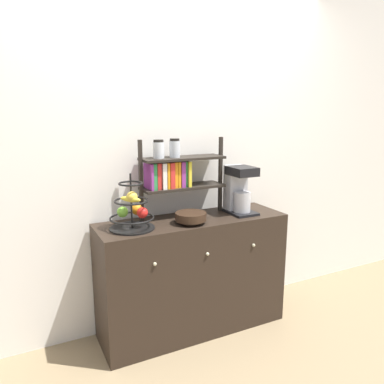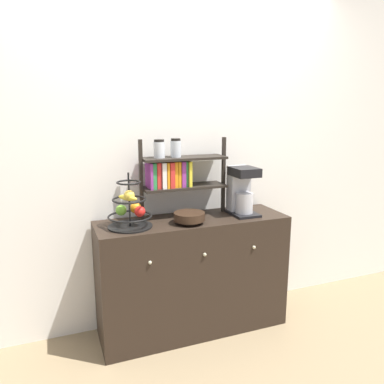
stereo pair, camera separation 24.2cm
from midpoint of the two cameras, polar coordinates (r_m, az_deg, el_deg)
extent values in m
plane|color=#847051|center=(2.85, -0.42, -21.94)|extent=(12.00, 12.00, 0.00)
cube|color=silver|center=(2.80, -4.71, 6.05)|extent=(7.00, 0.05, 2.60)
cube|color=black|center=(2.81, -2.39, -12.53)|extent=(1.37, 0.42, 0.85)
sphere|color=#B2AD8C|center=(2.40, -8.61, -10.86)|extent=(0.02, 0.02, 0.02)
sphere|color=#B2AD8C|center=(2.53, -0.39, -9.48)|extent=(0.02, 0.02, 0.02)
sphere|color=#B2AD8C|center=(2.71, 6.85, -8.10)|extent=(0.02, 0.02, 0.02)
cube|color=black|center=(2.82, 4.89, -3.06)|extent=(0.18, 0.26, 0.02)
cube|color=#B7B7BC|center=(2.83, 4.21, 0.71)|extent=(0.15, 0.10, 0.33)
cylinder|color=#B7B7BC|center=(2.78, 5.17, -1.52)|extent=(0.13, 0.13, 0.15)
cube|color=black|center=(2.74, 5.15, 3.18)|extent=(0.17, 0.21, 0.06)
cylinder|color=black|center=(2.49, -11.87, -5.44)|extent=(0.29, 0.29, 0.01)
cylinder|color=black|center=(2.44, -12.06, -1.36)|extent=(0.01, 0.01, 0.35)
torus|color=black|center=(2.47, -11.94, -3.92)|extent=(0.29, 0.29, 0.01)
torus|color=black|center=(2.44, -12.06, -1.36)|extent=(0.22, 0.22, 0.01)
torus|color=black|center=(2.42, -12.18, 1.26)|extent=(0.16, 0.16, 0.01)
sphere|color=red|center=(2.44, -10.41, -3.16)|extent=(0.07, 0.07, 0.07)
sphere|color=#6BAD33|center=(2.49, -13.30, -3.01)|extent=(0.07, 0.07, 0.07)
sphere|color=orange|center=(2.53, -11.15, -2.62)|extent=(0.08, 0.08, 0.08)
ellipsoid|color=yellow|center=(2.39, -12.24, -1.11)|extent=(0.12, 0.14, 0.04)
sphere|color=gold|center=(2.39, -12.01, -0.77)|extent=(0.07, 0.07, 0.07)
cylinder|color=black|center=(2.55, -2.91, -4.60)|extent=(0.12, 0.12, 0.02)
cylinder|color=black|center=(2.54, -2.92, -3.77)|extent=(0.21, 0.21, 0.05)
cube|color=black|center=(2.58, -10.46, 1.59)|extent=(0.02, 0.02, 0.56)
cube|color=black|center=(2.82, 1.91, 2.67)|extent=(0.02, 0.02, 0.56)
cube|color=black|center=(2.70, -3.99, 0.75)|extent=(0.61, 0.20, 0.02)
cube|color=black|center=(2.67, -4.05, 5.15)|extent=(0.61, 0.20, 0.02)
cube|color=#8C338C|center=(2.59, -9.28, 2.39)|extent=(0.02, 0.16, 0.18)
cube|color=#2D8C47|center=(2.60, -8.78, 2.43)|extent=(0.03, 0.14, 0.18)
cube|color=red|center=(2.61, -8.12, 2.49)|extent=(0.03, 0.14, 0.18)
cube|color=white|center=(2.62, -7.40, 2.55)|extent=(0.03, 0.16, 0.18)
cube|color=orange|center=(2.63, -6.82, 2.60)|extent=(0.02, 0.16, 0.18)
cube|color=red|center=(2.64, -6.21, 2.65)|extent=(0.03, 0.16, 0.18)
cube|color=orange|center=(2.65, -5.58, 2.70)|extent=(0.02, 0.14, 0.18)
cube|color=orange|center=(2.66, -5.06, 2.74)|extent=(0.02, 0.14, 0.18)
cube|color=#8C338C|center=(2.67, -4.48, 2.79)|extent=(0.03, 0.14, 0.18)
cube|color=#2D8C47|center=(2.68, -3.95, 2.84)|extent=(0.02, 0.12, 0.18)
cube|color=yellow|center=(2.69, -3.52, 2.87)|extent=(0.02, 0.16, 0.18)
cylinder|color=silver|center=(2.59, -7.80, 6.31)|extent=(0.08, 0.08, 0.11)
cylinder|color=black|center=(2.59, -7.84, 7.71)|extent=(0.07, 0.07, 0.02)
cylinder|color=silver|center=(2.64, -5.29, 6.51)|extent=(0.07, 0.07, 0.12)
cylinder|color=black|center=(2.63, -5.32, 7.93)|extent=(0.07, 0.07, 0.02)
camera|label=1|loc=(0.12, -92.65, -0.57)|focal=35.00mm
camera|label=2|loc=(0.12, 87.35, 0.57)|focal=35.00mm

